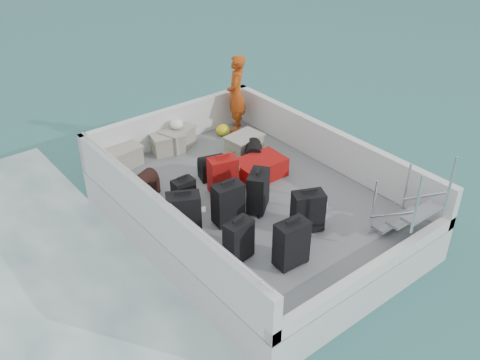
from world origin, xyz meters
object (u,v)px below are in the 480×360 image
(suitcase_2, at_px, (184,194))
(suitcase_3, at_px, (291,244))
(crate_1, at_px, (168,144))
(crate_2, at_px, (178,139))
(suitcase_0, at_px, (239,241))
(suitcase_6, at_px, (308,212))
(passenger, at_px, (236,94))
(suitcase_1, at_px, (184,216))
(suitcase_7, at_px, (258,191))
(crate_0, at_px, (124,157))
(crate_3, at_px, (244,146))
(suitcase_5, at_px, (223,176))
(suitcase_4, at_px, (228,204))
(suitcase_8, at_px, (259,168))

(suitcase_2, height_order, suitcase_3, suitcase_3)
(crate_1, xyz_separation_m, crate_2, (0.24, 0.04, 0.01))
(suitcase_0, height_order, suitcase_6, suitcase_6)
(crate_2, distance_m, passenger, 1.45)
(suitcase_1, xyz_separation_m, suitcase_7, (1.27, -0.12, -0.03))
(suitcase_3, height_order, crate_0, suitcase_3)
(crate_0, height_order, passenger, passenger)
(crate_3, bearing_deg, crate_0, 151.97)
(suitcase_5, xyz_separation_m, crate_1, (0.03, 1.73, -0.15))
(suitcase_1, bearing_deg, suitcase_4, 20.00)
(passenger, bearing_deg, crate_2, -49.96)
(suitcase_1, bearing_deg, suitcase_2, 86.19)
(suitcase_2, height_order, passenger, passenger)
(suitcase_1, relative_size, suitcase_2, 1.42)
(suitcase_8, relative_size, crate_0, 1.53)
(suitcase_0, height_order, passenger, passenger)
(suitcase_3, relative_size, crate_3, 1.12)
(suitcase_6, bearing_deg, suitcase_0, -159.73)
(suitcase_6, height_order, crate_1, suitcase_6)
(suitcase_1, height_order, suitcase_8, suitcase_1)
(crate_3, bearing_deg, passenger, 59.60)
(suitcase_7, distance_m, crate_3, 1.75)
(suitcase_3, distance_m, crate_3, 3.10)
(suitcase_1, bearing_deg, suitcase_8, 46.26)
(crate_2, bearing_deg, suitcase_8, -73.97)
(crate_2, height_order, passenger, passenger)
(suitcase_1, bearing_deg, suitcase_7, 23.42)
(suitcase_4, distance_m, passenger, 3.16)
(suitcase_6, height_order, crate_2, suitcase_6)
(suitcase_8, bearing_deg, suitcase_0, 134.01)
(suitcase_2, relative_size, suitcase_6, 0.80)
(crate_0, bearing_deg, suitcase_8, -47.59)
(suitcase_2, xyz_separation_m, suitcase_3, (0.37, -2.02, 0.09))
(suitcase_6, relative_size, crate_0, 1.13)
(suitcase_3, distance_m, suitcase_7, 1.36)
(suitcase_2, xyz_separation_m, passenger, (2.33, 1.64, 0.51))
(suitcase_8, height_order, passenger, passenger)
(suitcase_0, bearing_deg, passenger, 44.31)
(suitcase_3, distance_m, passenger, 4.18)
(suitcase_6, distance_m, passenger, 3.50)
(suitcase_7, xyz_separation_m, crate_0, (-0.98, 2.49, -0.16))
(suitcase_4, bearing_deg, suitcase_3, -80.74)
(suitcase_3, relative_size, crate_1, 1.22)
(suitcase_1, relative_size, passenger, 0.47)
(suitcase_3, height_order, passenger, passenger)
(suitcase_2, bearing_deg, crate_3, 23.23)
(suitcase_6, relative_size, crate_3, 1.04)
(crate_2, bearing_deg, suitcase_7, -93.11)
(suitcase_8, relative_size, crate_2, 1.44)
(suitcase_5, bearing_deg, crate_2, 96.31)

